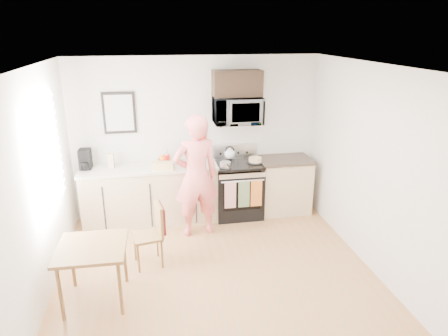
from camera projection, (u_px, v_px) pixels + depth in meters
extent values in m
plane|color=#A76F41|center=(221.00, 288.00, 4.84)|extent=(4.60, 4.60, 0.00)
cube|color=silver|center=(197.00, 137.00, 6.55)|extent=(4.00, 0.04, 2.60)
cube|color=silver|center=(28.00, 203.00, 4.08)|extent=(0.04, 4.60, 2.60)
cube|color=silver|center=(386.00, 178.00, 4.75)|extent=(0.04, 4.60, 2.60)
cube|color=silver|center=(220.00, 69.00, 3.98)|extent=(4.00, 4.60, 0.04)
cube|color=silver|center=(45.00, 156.00, 4.74)|extent=(0.02, 1.40, 1.50)
cube|color=white|center=(46.00, 156.00, 4.74)|extent=(0.01, 1.30, 1.40)
cube|color=tan|center=(151.00, 195.00, 6.42)|extent=(2.10, 0.60, 0.90)
cube|color=white|center=(149.00, 168.00, 6.26)|extent=(2.14, 0.64, 0.04)
cube|color=tan|center=(283.00, 186.00, 6.79)|extent=(0.84, 0.60, 0.90)
cube|color=black|center=(285.00, 160.00, 6.64)|extent=(0.88, 0.64, 0.04)
cube|color=black|center=(238.00, 193.00, 6.66)|extent=(0.76, 0.65, 0.77)
cube|color=black|center=(242.00, 197.00, 6.34)|extent=(0.61, 0.02, 0.45)
cube|color=silver|center=(242.00, 178.00, 6.24)|extent=(0.74, 0.02, 0.14)
cylinder|color=silver|center=(243.00, 181.00, 6.21)|extent=(0.68, 0.02, 0.02)
cube|color=black|center=(238.00, 164.00, 6.49)|extent=(0.76, 0.65, 0.04)
cube|color=silver|center=(235.00, 151.00, 6.70)|extent=(0.76, 0.08, 0.24)
cube|color=white|center=(230.00, 195.00, 6.24)|extent=(0.18, 0.02, 0.44)
cube|color=#5D774F|center=(244.00, 194.00, 6.28)|extent=(0.18, 0.02, 0.44)
cube|color=#C1681D|center=(256.00, 193.00, 6.31)|extent=(0.18, 0.02, 0.44)
imported|color=silver|center=(237.00, 111.00, 6.30)|extent=(0.76, 0.51, 0.42)
cube|color=black|center=(237.00, 83.00, 6.20)|extent=(0.76, 0.35, 0.40)
cube|color=black|center=(119.00, 113.00, 6.18)|extent=(0.50, 0.03, 0.65)
cube|color=beige|center=(119.00, 113.00, 6.16)|extent=(0.42, 0.01, 0.56)
cube|color=#AE1F0E|center=(200.00, 137.00, 6.54)|extent=(0.20, 0.02, 0.20)
imported|color=#E13E49|center=(196.00, 176.00, 5.86)|extent=(0.74, 0.54, 1.86)
cube|color=brown|center=(92.00, 248.00, 4.43)|extent=(0.75, 0.75, 0.04)
cylinder|color=brown|center=(60.00, 294.00, 4.21)|extent=(0.04, 0.04, 0.66)
cylinder|color=brown|center=(120.00, 289.00, 4.30)|extent=(0.04, 0.04, 0.66)
cylinder|color=brown|center=(72.00, 262.00, 4.79)|extent=(0.04, 0.04, 0.66)
cylinder|color=brown|center=(125.00, 258.00, 4.88)|extent=(0.04, 0.04, 0.66)
cube|color=brown|center=(147.00, 236.00, 5.21)|extent=(0.42, 0.42, 0.04)
cube|color=brown|center=(159.00, 219.00, 5.20)|extent=(0.10, 0.36, 0.43)
cube|color=#4E0D11|center=(161.00, 218.00, 5.20)|extent=(0.11, 0.33, 0.36)
cylinder|color=brown|center=(139.00, 259.00, 5.10)|extent=(0.03, 0.03, 0.40)
cylinder|color=brown|center=(162.00, 255.00, 5.20)|extent=(0.03, 0.03, 0.40)
cylinder|color=brown|center=(135.00, 247.00, 5.37)|extent=(0.03, 0.03, 0.40)
cylinder|color=brown|center=(157.00, 243.00, 5.47)|extent=(0.03, 0.03, 0.40)
cube|color=brown|center=(198.00, 153.00, 6.56)|extent=(0.10, 0.14, 0.20)
cylinder|color=#AE1F0E|center=(166.00, 159.00, 6.39)|extent=(0.11, 0.11, 0.14)
imported|color=white|center=(164.00, 160.00, 6.46)|extent=(0.27, 0.27, 0.05)
cube|color=tan|center=(111.00, 161.00, 6.16)|extent=(0.09, 0.09, 0.23)
cube|color=black|center=(85.00, 159.00, 6.12)|extent=(0.18, 0.22, 0.31)
cylinder|color=black|center=(85.00, 166.00, 6.05)|extent=(0.12, 0.12, 0.12)
cube|color=tan|center=(163.00, 166.00, 6.09)|extent=(0.35, 0.21, 0.12)
cylinder|color=black|center=(255.00, 162.00, 6.49)|extent=(0.25, 0.25, 0.01)
cylinder|color=#DEBD72|center=(255.00, 160.00, 6.47)|extent=(0.21, 0.21, 0.07)
sphere|color=white|center=(230.00, 154.00, 6.63)|extent=(0.18, 0.18, 0.18)
cone|color=white|center=(230.00, 149.00, 6.60)|extent=(0.06, 0.06, 0.06)
torus|color=black|center=(230.00, 151.00, 6.61)|extent=(0.16, 0.02, 0.16)
cylinder|color=silver|center=(225.00, 165.00, 6.24)|extent=(0.18, 0.18, 0.09)
cylinder|color=black|center=(228.00, 165.00, 6.11)|extent=(0.03, 0.16, 0.02)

